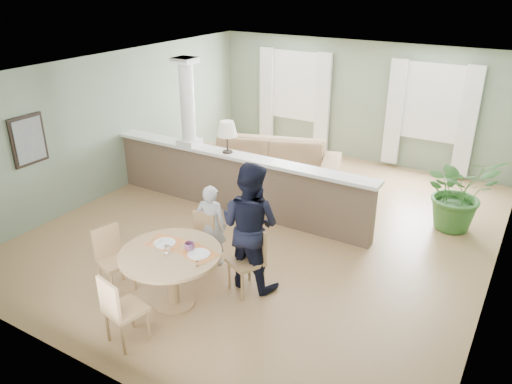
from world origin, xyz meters
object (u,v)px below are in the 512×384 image
Objects in this scene: child_person at (211,225)px; chair_far_man at (250,256)px; chair_near at (120,308)px; dining_table at (172,263)px; houseplant at (459,192)px; sofa at (266,163)px; man_person at (250,226)px; chair_far_boy at (200,239)px; chair_side at (112,256)px.

chair_far_man is at bearing 148.73° from child_person.
dining_table is at bearing -79.20° from chair_near.
chair_far_man is (-2.07, -3.35, -0.15)m from houseplant.
man_person is at bearing -81.48° from sofa.
chair_far_man is at bearing -81.21° from sofa.
chair_far_man reaches higher than sofa.
houseplant reaches higher than sofa.
sofa reaches higher than chair_far_boy.
houseplant reaches higher than chair_far_boy.
chair_near is (-2.78, -5.09, -0.16)m from houseplant.
chair_far_boy is (0.76, -3.26, 0.03)m from sofa.
child_person is (-0.14, 2.02, 0.13)m from chair_near.
dining_table is 0.98m from chair_side.
chair_far_boy is (-0.25, 0.94, -0.17)m from dining_table.
chair_side is at bearing -107.18° from sofa.
man_person is at bearing -40.07° from chair_side.
man_person is (0.63, 1.86, 0.40)m from chair_near.
chair_near reaches higher than sofa.
chair_near is 1.23m from chair_side.
chair_near is at bearing -91.74° from dining_table.
child_person reaches higher than chair_far_boy.
chair_far_man is 1.01× the size of chair_near.
chair_far_boy is at bearing -18.14° from chair_side.
child_person is (0.09, 0.17, 0.17)m from chair_far_boy.
man_person reaches higher than sofa.
houseplant is 4.42m from chair_far_boy.
child_person is at bearing -73.50° from chair_near.
chair_far_boy is 0.25m from child_person.
chair_far_man reaches higher than dining_table.
chair_near is at bearing -118.60° from houseplant.
houseplant is at bearing -106.06° from chair_near.
chair_far_man is at bearing 124.11° from man_person.
chair_near is at bearing 71.89° from man_person.
man_person reaches higher than houseplant.
sofa is 3.24× the size of chair_near.
sofa is at bearing 179.60° from houseplant.
chair_far_man is 1.02× the size of chair_side.
houseplant is 5.80m from chair_near.
houseplant is 3.94m from chair_far_man.
chair_far_boy is 0.91× the size of chair_near.
child_person is at bearing -17.31° from chair_side.
houseplant is (3.76, -0.03, 0.23)m from sofa.
chair_side is (-3.71, -4.30, -0.16)m from houseplant.
chair_side reaches higher than sofa.
child_person is at bearing -92.57° from sofa.
chair_far_boy is 1.28m from chair_side.
child_person reaches higher than dining_table.
houseplant is at bearing 56.66° from dining_table.
chair_far_boy is at bearing -161.90° from chair_far_man.
child_person reaches higher than chair_near.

